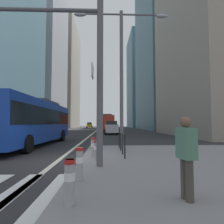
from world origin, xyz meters
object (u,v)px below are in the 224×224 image
object	(u,v)px
car_receding_near	(111,127)
car_oncoming_far	(90,125)
bollard_right	(96,149)
car_receding_far	(114,125)
car_oncoming_mid	(54,127)
traffic_signal_gantry	(45,51)
bollard_left	(80,162)
bollard_back	(93,146)
pedestrian_waiting	(186,154)
city_bus_blue_oncoming	(33,120)
bollard_front	(70,179)
city_bus_red_receding	(107,122)
street_lamp_post	(121,59)

from	to	relation	value
car_receding_near	car_oncoming_far	xyz separation A→B (m)	(-6.63, 40.08, -0.00)
bollard_right	car_receding_far	bearing A→B (deg)	86.63
car_receding_near	car_receding_far	world-z (taller)	same
car_oncoming_mid	traffic_signal_gantry	xyz separation A→B (m)	(5.78, -22.80, 3.10)
car_receding_near	bollard_left	distance (m)	23.10
car_receding_near	bollard_back	world-z (taller)	car_receding_near
traffic_signal_gantry	pedestrian_waiting	world-z (taller)	traffic_signal_gantry
car_oncoming_far	traffic_signal_gantry	xyz separation A→B (m)	(3.71, -61.57, 3.10)
city_bus_blue_oncoming	bollard_left	xyz separation A→B (m)	(4.57, -8.96, -1.23)
car_receding_near	bollard_front	distance (m)	24.55
pedestrian_waiting	car_oncoming_far	bearing A→B (deg)	96.50
car_oncoming_far	bollard_left	bearing A→B (deg)	-85.34
car_receding_near	bollard_right	xyz separation A→B (m)	(-1.21, -20.34, -0.42)
car_oncoming_mid	car_receding_near	world-z (taller)	same
car_oncoming_far	bollard_front	xyz separation A→B (m)	(5.17, -64.58, -0.39)
city_bus_red_receding	bollard_back	xyz separation A→B (m)	(-0.85, -31.24, -1.23)
street_lamp_post	bollard_right	xyz separation A→B (m)	(-1.27, -3.08, -4.71)
car_oncoming_far	street_lamp_post	bearing A→B (deg)	-83.33
bollard_right	bollard_back	distance (m)	0.70
car_receding_near	city_bus_red_receding	bearing A→B (deg)	92.59
car_oncoming_far	bollard_back	world-z (taller)	car_oncoming_far
car_receding_near	pedestrian_waiting	xyz separation A→B (m)	(0.70, -24.36, 0.02)
bollard_left	bollard_back	xyz separation A→B (m)	(0.11, 3.39, -0.00)
bollard_front	bollard_left	bearing A→B (deg)	90.93
bollard_back	car_oncoming_mid	bearing A→B (deg)	109.25
bollard_front	pedestrian_waiting	size ratio (longest dim) A/B	0.51
car_receding_near	traffic_signal_gantry	distance (m)	21.91
city_bus_blue_oncoming	bollard_back	distance (m)	7.38
traffic_signal_gantry	bollard_left	size ratio (longest dim) A/B	7.30
traffic_signal_gantry	bollard_front	size ratio (longest dim) A/B	7.52
bollard_right	car_oncoming_far	bearing A→B (deg)	95.14
car_receding_far	bollard_front	distance (m)	51.14
street_lamp_post	bollard_left	bearing A→B (deg)	-105.06
bollard_right	traffic_signal_gantry	bearing A→B (deg)	-146.08
car_oncoming_mid	bollard_left	xyz separation A→B (m)	(7.21, -24.36, -0.38)
bollard_left	pedestrian_waiting	size ratio (longest dim) A/B	0.52
car_receding_near	bollard_right	distance (m)	20.38
car_oncoming_mid	car_oncoming_far	world-z (taller)	same
bollard_front	pedestrian_waiting	bearing A→B (deg)	3.78
city_bus_blue_oncoming	city_bus_red_receding	distance (m)	26.26
street_lamp_post	car_receding_near	bearing A→B (deg)	90.23
car_oncoming_far	city_bus_blue_oncoming	bearing A→B (deg)	-89.39
bollard_left	pedestrian_waiting	distance (m)	2.59
car_receding_near	traffic_signal_gantry	xyz separation A→B (m)	(-2.92, -21.49, 3.10)
car_oncoming_far	pedestrian_waiting	size ratio (longest dim) A/B	2.69
car_oncoming_far	bollard_left	xyz separation A→B (m)	(5.14, -63.13, -0.38)
city_bus_blue_oncoming	car_oncoming_mid	bearing A→B (deg)	99.72
car_receding_near	street_lamp_post	bearing A→B (deg)	-89.77
car_oncoming_far	city_bus_red_receding	bearing A→B (deg)	-77.90
city_bus_blue_oncoming	bollard_right	bearing A→B (deg)	-52.15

